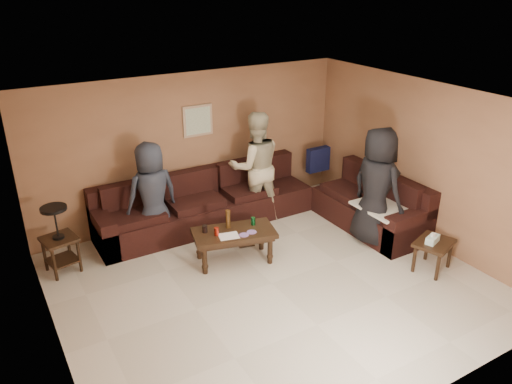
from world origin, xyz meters
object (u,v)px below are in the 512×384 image
at_px(coffee_table, 234,236).
at_px(side_table_right, 434,245).
at_px(person_right, 377,187).
at_px(sectional_sofa, 265,208).
at_px(person_left, 152,195).
at_px(person_middle, 255,166).
at_px(end_table_left, 59,238).
at_px(waste_bin, 245,235).

xyz_separation_m(coffee_table, side_table_right, (2.32, -1.65, -0.02)).
bearing_deg(side_table_right, coffee_table, 144.46).
distance_m(coffee_table, person_right, 2.30).
distance_m(sectional_sofa, person_left, 1.89).
bearing_deg(sectional_sofa, side_table_right, -60.55).
bearing_deg(person_middle, side_table_right, 129.30).
bearing_deg(coffee_table, sectional_sofa, 36.58).
height_order(end_table_left, person_right, person_right).
distance_m(end_table_left, person_right, 4.70).
bearing_deg(coffee_table, waste_bin, 42.75).
xyz_separation_m(sectional_sofa, side_table_right, (1.34, -2.38, 0.07)).
distance_m(coffee_table, person_left, 1.43).
relative_size(end_table_left, person_middle, 0.54).
xyz_separation_m(end_table_left, person_left, (1.43, 0.11, 0.30)).
xyz_separation_m(end_table_left, waste_bin, (2.62, -0.64, -0.38)).
height_order(waste_bin, person_middle, person_middle).
relative_size(waste_bin, person_right, 0.16).
relative_size(end_table_left, waste_bin, 3.39).
bearing_deg(side_table_right, sectional_sofa, 119.45).
height_order(sectional_sofa, side_table_right, sectional_sofa).
relative_size(sectional_sofa, coffee_table, 3.60).
bearing_deg(side_table_right, person_left, 138.54).
height_order(sectional_sofa, waste_bin, sectional_sofa).
bearing_deg(side_table_right, end_table_left, 149.77).
distance_m(side_table_right, waste_bin, 2.80).
bearing_deg(waste_bin, person_right, -28.19).
bearing_deg(person_left, waste_bin, 144.28).
relative_size(side_table_right, person_left, 0.40).
bearing_deg(person_left, person_right, 146.51).
bearing_deg(person_right, sectional_sofa, 37.13).
height_order(person_left, person_middle, person_middle).
bearing_deg(waste_bin, sectional_sofa, 31.85).
relative_size(sectional_sofa, side_table_right, 6.96).
distance_m(person_middle, person_right, 2.05).
distance_m(coffee_table, side_table_right, 2.85).
relative_size(coffee_table, person_right, 0.69).
bearing_deg(end_table_left, coffee_table, -24.06).
bearing_deg(end_table_left, person_middle, 1.89).
distance_m(waste_bin, person_middle, 1.26).
height_order(end_table_left, waste_bin, end_table_left).
distance_m(coffee_table, end_table_left, 2.45).
bearing_deg(person_right, waste_bin, 56.81).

